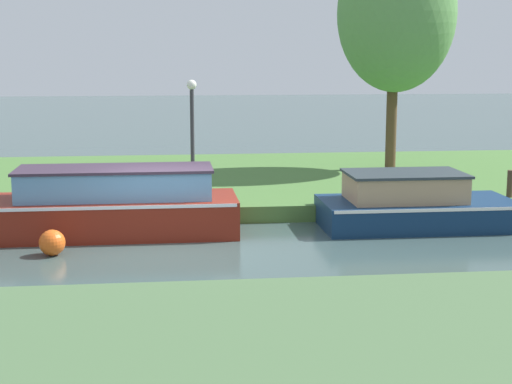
% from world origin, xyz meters
% --- Properties ---
extents(ground_plane, '(120.00, 120.00, 0.00)m').
position_xyz_m(ground_plane, '(0.00, 0.00, 0.00)').
color(ground_plane, '#3B504E').
extents(riverbank_far, '(72.00, 10.00, 0.40)m').
position_xyz_m(riverbank_far, '(0.00, 7.00, 0.20)').
color(riverbank_far, '#487336').
rests_on(riverbank_far, ground_plane).
extents(maroon_barge, '(6.61, 1.97, 1.51)m').
position_xyz_m(maroon_barge, '(-1.57, 1.20, 0.64)').
color(maroon_barge, maroon).
rests_on(maroon_barge, ground_plane).
extents(navy_narrowboat, '(4.46, 2.11, 1.29)m').
position_xyz_m(navy_narrowboat, '(5.69, 1.20, 0.53)').
color(navy_narrowboat, navy).
rests_on(navy_narrowboat, ground_plane).
extents(willow_tree_centre, '(3.61, 3.53, 7.16)m').
position_xyz_m(willow_tree_centre, '(7.06, 7.65, 5.16)').
color(willow_tree_centre, brown).
rests_on(willow_tree_centre, riverbank_far).
extents(lamp_post, '(0.24, 0.24, 2.95)m').
position_xyz_m(lamp_post, '(0.68, 3.29, 2.25)').
color(lamp_post, '#333338').
rests_on(lamp_post, riverbank_far).
extents(mooring_post_far, '(0.15, 0.15, 0.69)m').
position_xyz_m(mooring_post_far, '(8.62, 2.55, 0.74)').
color(mooring_post_far, '#463326').
rests_on(mooring_post_far, riverbank_far).
extents(channel_buoy, '(0.52, 0.52, 0.52)m').
position_xyz_m(channel_buoy, '(-2.27, -0.53, 0.26)').
color(channel_buoy, '#E55919').
rests_on(channel_buoy, ground_plane).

